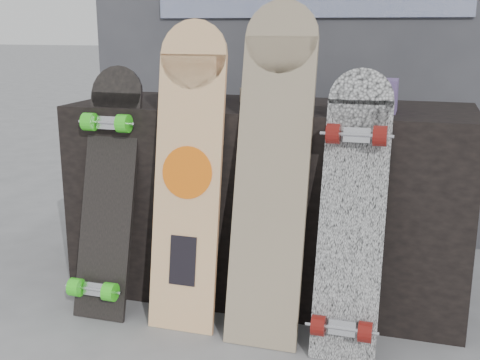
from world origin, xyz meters
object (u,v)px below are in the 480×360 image
(longboard_celtic, at_px, (273,162))
(skateboard_dark, at_px, (107,189))
(longboard_cascadia, at_px, (352,211))
(vendor_table, at_px, (269,199))
(longboard_geisha, at_px, (188,168))

(longboard_celtic, distance_m, skateboard_dark, 0.67)
(longboard_cascadia, bearing_deg, vendor_table, 134.66)
(vendor_table, relative_size, longboard_celtic, 1.33)
(vendor_table, xyz_separation_m, longboard_celtic, (0.10, -0.34, 0.24))
(longboard_geisha, height_order, skateboard_dark, longboard_geisha)
(longboard_geisha, height_order, longboard_celtic, longboard_celtic)
(vendor_table, distance_m, longboard_cascadia, 0.56)
(longboard_geisha, height_order, longboard_cascadia, longboard_geisha)
(vendor_table, bearing_deg, longboard_cascadia, -45.34)
(vendor_table, height_order, longboard_celtic, longboard_celtic)
(vendor_table, relative_size, longboard_cascadia, 1.64)
(longboard_geisha, bearing_deg, vendor_table, 58.75)
(longboard_geisha, xyz_separation_m, longboard_celtic, (0.32, 0.02, 0.04))
(longboard_geisha, distance_m, longboard_cascadia, 0.62)
(vendor_table, distance_m, longboard_geisha, 0.47)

